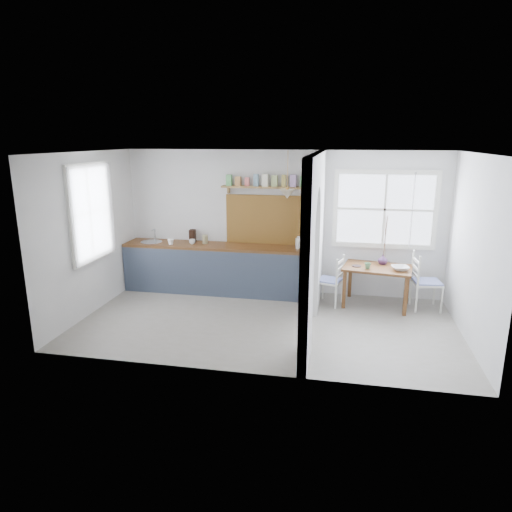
% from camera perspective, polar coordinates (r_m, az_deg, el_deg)
% --- Properties ---
extents(floor, '(5.80, 3.20, 0.01)m').
position_cam_1_polar(floor, '(7.21, 1.31, -8.32)').
color(floor, gray).
rests_on(floor, ground).
extents(ceiling, '(5.80, 3.20, 0.01)m').
position_cam_1_polar(ceiling, '(6.64, 1.45, 12.81)').
color(ceiling, silver).
rests_on(ceiling, walls).
extents(walls, '(5.81, 3.21, 2.60)m').
position_cam_1_polar(walls, '(6.81, 1.38, 1.81)').
color(walls, silver).
rests_on(walls, floor).
extents(partition, '(0.12, 3.20, 2.60)m').
position_cam_1_polar(partition, '(6.75, 7.34, 2.90)').
color(partition, silver).
rests_on(partition, floor).
extents(kitchen_window, '(0.10, 1.16, 1.50)m').
position_cam_1_polar(kitchen_window, '(7.75, -20.12, 5.12)').
color(kitchen_window, white).
rests_on(kitchen_window, walls).
extents(nook_window, '(1.76, 0.10, 1.30)m').
position_cam_1_polar(nook_window, '(8.23, 15.79, 5.61)').
color(nook_window, white).
rests_on(nook_window, walls).
extents(counter, '(3.50, 0.60, 0.90)m').
position_cam_1_polar(counter, '(8.52, -4.67, -1.48)').
color(counter, brown).
rests_on(counter, floor).
extents(sink, '(0.40, 0.40, 0.02)m').
position_cam_1_polar(sink, '(8.82, -12.94, 1.66)').
color(sink, '#B7BDC6').
rests_on(sink, counter).
extents(backsplash, '(1.65, 0.03, 0.90)m').
position_cam_1_polar(backsplash, '(8.36, 1.81, 4.55)').
color(backsplash, olive).
rests_on(backsplash, walls).
extents(shelf, '(1.75, 0.20, 0.21)m').
position_cam_1_polar(shelf, '(8.18, 1.75, 9.01)').
color(shelf, '#A07F44').
rests_on(shelf, walls).
extents(pendant_lamp, '(0.26, 0.26, 0.16)m').
position_cam_1_polar(pendant_lamp, '(7.81, 3.93, 7.75)').
color(pendant_lamp, beige).
rests_on(pendant_lamp, ceiling).
extents(utensil_rail, '(0.02, 0.50, 0.02)m').
position_cam_1_polar(utensil_rail, '(7.59, 7.09, 4.18)').
color(utensil_rail, '#B7BDC6').
rests_on(utensil_rail, partition).
extents(dining_table, '(1.21, 0.91, 0.69)m').
position_cam_1_polar(dining_table, '(8.06, 14.80, -3.68)').
color(dining_table, brown).
rests_on(dining_table, floor).
extents(chair_left, '(0.49, 0.49, 0.86)m').
position_cam_1_polar(chair_left, '(7.95, 9.19, -2.97)').
color(chair_left, silver).
rests_on(chair_left, floor).
extents(chair_right, '(0.49, 0.49, 0.97)m').
position_cam_1_polar(chair_right, '(8.12, 20.59, -3.00)').
color(chair_right, silver).
rests_on(chair_right, floor).
extents(kettle, '(0.21, 0.19, 0.22)m').
position_cam_1_polar(kettle, '(8.10, 5.43, 1.69)').
color(kettle, silver).
rests_on(kettle, counter).
extents(mug_a, '(0.14, 0.14, 0.10)m').
position_cam_1_polar(mug_a, '(8.50, -10.61, 1.73)').
color(mug_a, white).
rests_on(mug_a, counter).
extents(mug_b, '(0.14, 0.14, 0.09)m').
position_cam_1_polar(mug_b, '(8.49, -7.97, 1.79)').
color(mug_b, white).
rests_on(mug_b, counter).
extents(knife_block, '(0.12, 0.16, 0.23)m').
position_cam_1_polar(knife_block, '(8.65, -7.94, 2.51)').
color(knife_block, black).
rests_on(knife_block, counter).
extents(jar, '(0.11, 0.11, 0.16)m').
position_cam_1_polar(jar, '(8.49, -6.38, 2.09)').
color(jar, '#827851').
rests_on(jar, counter).
extents(towel_magenta, '(0.02, 0.03, 0.60)m').
position_cam_1_polar(towel_magenta, '(7.94, 6.64, -4.10)').
color(towel_magenta, '#B23663').
rests_on(towel_magenta, counter).
extents(towel_orange, '(0.02, 0.03, 0.46)m').
position_cam_1_polar(towel_orange, '(7.92, 6.62, -4.34)').
color(towel_orange, gold).
rests_on(towel_orange, counter).
extents(bowl, '(0.33, 0.33, 0.07)m').
position_cam_1_polar(bowl, '(7.86, 17.57, -1.46)').
color(bowl, silver).
rests_on(bowl, dining_table).
extents(table_cup, '(0.14, 0.14, 0.10)m').
position_cam_1_polar(table_cup, '(7.80, 13.78, -1.21)').
color(table_cup, '#518358').
rests_on(table_cup, dining_table).
extents(plate, '(0.18, 0.18, 0.01)m').
position_cam_1_polar(plate, '(7.91, 12.46, -1.22)').
color(plate, '#302223').
rests_on(plate, dining_table).
extents(vase, '(0.18, 0.18, 0.17)m').
position_cam_1_polar(vase, '(8.12, 15.56, -0.41)').
color(vase, '#452951').
rests_on(vase, dining_table).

